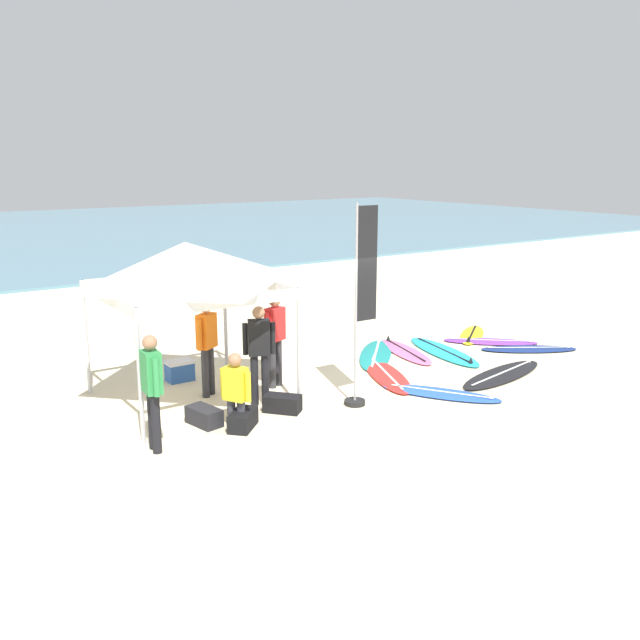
# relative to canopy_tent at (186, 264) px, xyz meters

# --- Properties ---
(ground_plane) EXTENTS (80.00, 80.00, 0.00)m
(ground_plane) POSITION_rel_canopy_tent_xyz_m (2.94, -0.87, -2.39)
(ground_plane) COLOR beige
(sea) EXTENTS (80.00, 36.00, 0.10)m
(sea) POSITION_rel_canopy_tent_xyz_m (2.94, 30.24, -2.34)
(sea) COLOR #568499
(sea) RESTS_ON ground
(canopy_tent) EXTENTS (2.83, 2.83, 2.75)m
(canopy_tent) POSITION_rel_canopy_tent_xyz_m (0.00, 0.00, 0.00)
(canopy_tent) COLOR #B7B7BC
(canopy_tent) RESTS_ON ground
(surfboard_blue) EXTENTS (1.64, 2.12, 0.19)m
(surfboard_blue) POSITION_rel_canopy_tent_xyz_m (3.77, -2.24, -2.35)
(surfboard_blue) COLOR blue
(surfboard_blue) RESTS_ON ground
(surfboard_cyan) EXTENTS (1.20, 2.61, 0.19)m
(surfboard_cyan) POSITION_rel_canopy_tent_xyz_m (5.73, -0.27, -2.35)
(surfboard_cyan) COLOR #23B2CC
(surfboard_cyan) RESTS_ON ground
(surfboard_teal) EXTENTS (2.11, 2.20, 0.19)m
(surfboard_teal) POSITION_rel_canopy_tent_xyz_m (4.36, 0.36, -2.35)
(surfboard_teal) COLOR #19847F
(surfboard_teal) RESTS_ON ground
(surfboard_black) EXTENTS (2.61, 1.18, 0.19)m
(surfboard_black) POSITION_rel_canopy_tent_xyz_m (5.52, -2.09, -2.35)
(surfboard_black) COLOR black
(surfboard_black) RESTS_ON ground
(surfboard_yellow) EXTENTS (1.80, 1.55, 0.19)m
(surfboard_yellow) POSITION_rel_canopy_tent_xyz_m (7.29, 0.40, -2.35)
(surfboard_yellow) COLOR yellow
(surfboard_yellow) RESTS_ON ground
(surfboard_navy) EXTENTS (2.08, 1.61, 0.19)m
(surfboard_navy) POSITION_rel_canopy_tent_xyz_m (7.42, -1.17, -2.35)
(surfboard_navy) COLOR navy
(surfboard_navy) RESTS_ON ground
(surfboard_pink) EXTENTS (1.10, 2.22, 0.19)m
(surfboard_pink) POSITION_rel_canopy_tent_xyz_m (5.04, 0.19, -2.35)
(surfboard_pink) COLOR pink
(surfboard_pink) RESTS_ON ground
(surfboard_purple) EXTENTS (1.94, 1.82, 0.19)m
(surfboard_purple) POSITION_rel_canopy_tent_xyz_m (7.21, -0.27, -2.35)
(surfboard_purple) COLOR purple
(surfboard_purple) RESTS_ON ground
(surfboard_red) EXTENTS (1.45, 2.35, 0.19)m
(surfboard_red) POSITION_rel_canopy_tent_xyz_m (3.64, -0.88, -2.35)
(surfboard_red) COLOR red
(surfboard_red) RESTS_ON ground
(person_green) EXTENTS (0.25, 0.55, 1.71)m
(person_green) POSITION_rel_canopy_tent_xyz_m (-1.30, -1.68, -1.40)
(person_green) COLOR black
(person_green) RESTS_ON ground
(person_red) EXTENTS (0.52, 0.34, 1.71)m
(person_red) POSITION_rel_canopy_tent_xyz_m (1.59, -0.17, -1.40)
(person_red) COLOR #2D2D33
(person_red) RESTS_ON ground
(person_orange) EXTENTS (0.47, 0.38, 1.71)m
(person_orange) POSITION_rel_canopy_tent_xyz_m (0.35, 0.06, -1.40)
(person_orange) COLOR #2D2D33
(person_orange) RESTS_ON ground
(person_black) EXTENTS (0.50, 0.35, 1.71)m
(person_black) POSITION_rel_canopy_tent_xyz_m (0.88, -0.85, -1.40)
(person_black) COLOR black
(person_black) RESTS_ON ground
(person_yellow) EXTENTS (0.37, 0.49, 1.20)m
(person_yellow) POSITION_rel_canopy_tent_xyz_m (0.08, -1.54, -1.73)
(person_yellow) COLOR #383842
(person_yellow) RESTS_ON ground
(banner_flag) EXTENTS (0.60, 0.36, 3.40)m
(banner_flag) POSITION_rel_canopy_tent_xyz_m (2.33, -1.76, -0.81)
(banner_flag) COLOR #99999E
(banner_flag) RESTS_ON ground
(gear_bag_near_tent) EXTENTS (0.65, 0.65, 0.28)m
(gear_bag_near_tent) POSITION_rel_canopy_tent_xyz_m (0.13, -1.64, -2.25)
(gear_bag_near_tent) COLOR black
(gear_bag_near_tent) RESTS_ON ground
(gear_bag_by_pole) EXTENTS (0.44, 0.65, 0.28)m
(gear_bag_by_pole) POSITION_rel_canopy_tent_xyz_m (-0.30, -1.16, -2.25)
(gear_bag_by_pole) COLOR #232328
(gear_bag_by_pole) RESTS_ON ground
(gear_bag_on_sand) EXTENTS (0.63, 0.66, 0.28)m
(gear_bag_on_sand) POSITION_rel_canopy_tent_xyz_m (1.02, -1.36, -2.25)
(gear_bag_on_sand) COLOR black
(gear_bag_on_sand) RESTS_ON ground
(cooler_box) EXTENTS (0.50, 0.36, 0.39)m
(cooler_box) POSITION_rel_canopy_tent_xyz_m (0.26, 1.14, -2.19)
(cooler_box) COLOR #2D60B7
(cooler_box) RESTS_ON ground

